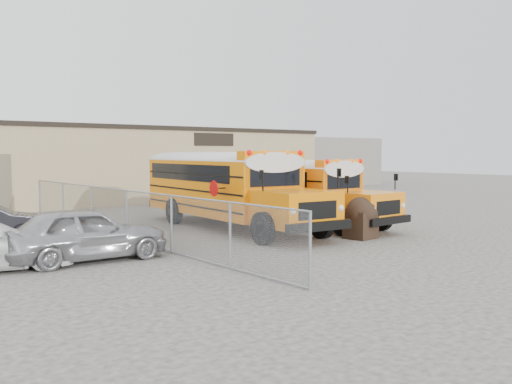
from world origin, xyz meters
TOP-DOWN VIEW (x-y plane):
  - ground at (0.00, 0.00)m, footprint 120.00×120.00m
  - warehouse at (-0.00, 19.99)m, footprint 30.20×10.20m
  - chainlink_fence at (-6.00, 3.00)m, footprint 0.07×18.07m
  - distant_building_right at (24.00, 24.00)m, footprint 10.00×8.00m
  - school_bus_left at (-0.55, 10.41)m, footprint 3.81×11.04m
  - school_bus_right at (1.47, 9.06)m, footprint 3.02×9.78m
  - tarp_bundle at (0.83, -1.60)m, footprint 1.10×1.10m
  - car_silver at (-8.52, 0.50)m, footprint 4.68×2.02m

SIDE VIEW (x-z plane):
  - ground at x=0.00m, z-range 0.00..0.00m
  - tarp_bundle at x=0.83m, z-range 0.02..1.51m
  - car_silver at x=-8.52m, z-range 0.00..1.57m
  - chainlink_fence at x=-6.00m, z-range 0.00..1.80m
  - school_bus_right at x=1.47m, z-range 0.22..3.06m
  - school_bus_left at x=-0.55m, z-range 0.25..3.42m
  - distant_building_right at x=24.00m, z-range 0.00..4.40m
  - warehouse at x=0.00m, z-range 0.04..4.71m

